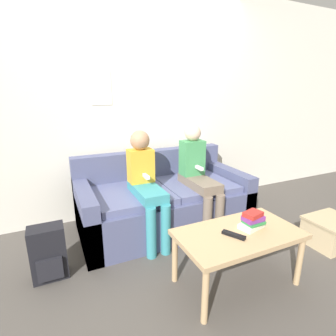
{
  "coord_description": "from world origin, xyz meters",
  "views": [
    {
      "loc": [
        -1.06,
        -1.86,
        1.43
      ],
      "look_at": [
        0.0,
        0.42,
        0.69
      ],
      "focal_mm": 28.0,
      "sensor_mm": 36.0,
      "label": 1
    }
  ],
  "objects_px": {
    "person_left": "(146,181)",
    "backpack": "(49,253)",
    "coffee_table": "(238,238)",
    "couch": "(163,202)",
    "tv_remote": "(234,235)",
    "storage_box": "(330,232)",
    "person_right": "(198,174)"
  },
  "relations": [
    {
      "from": "person_left",
      "to": "person_right",
      "type": "xyz_separation_m",
      "value": [
        0.58,
        -0.0,
        0.0
      ]
    },
    {
      "from": "person_left",
      "to": "person_right",
      "type": "distance_m",
      "value": 0.58
    },
    {
      "from": "tv_remote",
      "to": "backpack",
      "type": "xyz_separation_m",
      "value": [
        -1.22,
        0.7,
        -0.23
      ]
    },
    {
      "from": "couch",
      "to": "person_left",
      "type": "xyz_separation_m",
      "value": [
        -0.26,
        -0.2,
        0.34
      ]
    },
    {
      "from": "tv_remote",
      "to": "backpack",
      "type": "height_order",
      "value": "tv_remote"
    },
    {
      "from": "person_right",
      "to": "storage_box",
      "type": "distance_m",
      "value": 1.38
    },
    {
      "from": "couch",
      "to": "tv_remote",
      "type": "relative_size",
      "value": 10.53
    },
    {
      "from": "backpack",
      "to": "coffee_table",
      "type": "bearing_deg",
      "value": -27.2
    },
    {
      "from": "tv_remote",
      "to": "backpack",
      "type": "relative_size",
      "value": 0.38
    },
    {
      "from": "backpack",
      "to": "person_left",
      "type": "bearing_deg",
      "value": 13.41
    },
    {
      "from": "backpack",
      "to": "storage_box",
      "type": "bearing_deg",
      "value": -14.08
    },
    {
      "from": "coffee_table",
      "to": "tv_remote",
      "type": "distance_m",
      "value": 0.1
    },
    {
      "from": "tv_remote",
      "to": "person_left",
      "type": "bearing_deg",
      "value": 80.92
    },
    {
      "from": "person_right",
      "to": "couch",
      "type": "bearing_deg",
      "value": 147.51
    },
    {
      "from": "person_left",
      "to": "backpack",
      "type": "xyz_separation_m",
      "value": [
        -0.9,
        -0.21,
        -0.4
      ]
    },
    {
      "from": "couch",
      "to": "tv_remote",
      "type": "xyz_separation_m",
      "value": [
        0.06,
        -1.11,
        0.18
      ]
    },
    {
      "from": "backpack",
      "to": "couch",
      "type": "bearing_deg",
      "value": 19.68
    },
    {
      "from": "couch",
      "to": "person_left",
      "type": "distance_m",
      "value": 0.47
    },
    {
      "from": "person_left",
      "to": "backpack",
      "type": "relative_size",
      "value": 2.45
    },
    {
      "from": "coffee_table",
      "to": "person_right",
      "type": "relative_size",
      "value": 0.83
    },
    {
      "from": "person_left",
      "to": "tv_remote",
      "type": "relative_size",
      "value": 6.4
    },
    {
      "from": "couch",
      "to": "person_right",
      "type": "relative_size",
      "value": 1.61
    },
    {
      "from": "tv_remote",
      "to": "storage_box",
      "type": "xyz_separation_m",
      "value": [
        1.24,
        0.08,
        -0.31
      ]
    },
    {
      "from": "coffee_table",
      "to": "backpack",
      "type": "relative_size",
      "value": 2.08
    },
    {
      "from": "couch",
      "to": "coffee_table",
      "type": "xyz_separation_m",
      "value": [
        0.14,
        -1.08,
        0.11
      ]
    },
    {
      "from": "coffee_table",
      "to": "person_left",
      "type": "bearing_deg",
      "value": 114.48
    },
    {
      "from": "couch",
      "to": "coffee_table",
      "type": "height_order",
      "value": "couch"
    },
    {
      "from": "coffee_table",
      "to": "backpack",
      "type": "bearing_deg",
      "value": 152.8
    },
    {
      "from": "coffee_table",
      "to": "tv_remote",
      "type": "relative_size",
      "value": 5.45
    },
    {
      "from": "coffee_table",
      "to": "storage_box",
      "type": "height_order",
      "value": "coffee_table"
    },
    {
      "from": "person_left",
      "to": "storage_box",
      "type": "bearing_deg",
      "value": -27.92
    },
    {
      "from": "person_left",
      "to": "tv_remote",
      "type": "height_order",
      "value": "person_left"
    }
  ]
}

